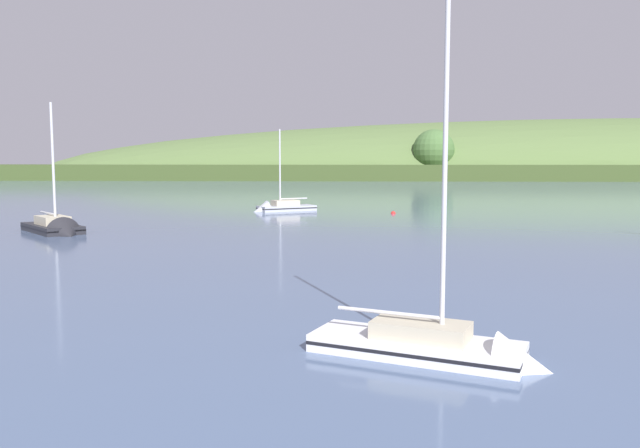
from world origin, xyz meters
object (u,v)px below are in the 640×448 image
Objects in this scene: mooring_buoy_foreground at (393,214)px; sailboat_outer_reach at (57,231)px; sailboat_midwater_white at (443,355)px; sailboat_near_mooring at (279,210)px.

sailboat_outer_reach is at bearing -140.89° from mooring_buoy_foreground.
sailboat_outer_reach is at bearing 152.24° from sailboat_midwater_white.
sailboat_midwater_white is 48.80m from mooring_buoy_foreground.
sailboat_midwater_white is 0.98× the size of sailboat_outer_reach.
sailboat_near_mooring is at bearing 104.28° from sailboat_outer_reach.
sailboat_midwater_white reaches higher than sailboat_near_mooring.
sailboat_near_mooring is 52.61m from sailboat_midwater_white.
sailboat_outer_reach reaches higher than sailboat_near_mooring.
mooring_buoy_foreground is at bearing 109.80° from sailboat_midwater_white.
mooring_buoy_foreground is at bearing 83.22° from sailboat_outer_reach.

